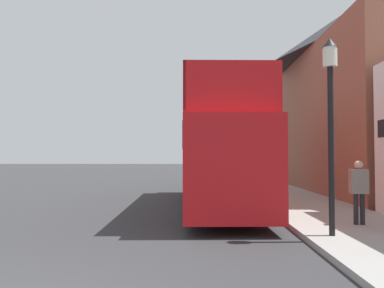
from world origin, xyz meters
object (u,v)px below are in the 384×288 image
Objects in this scene: lamp_post_nearest at (330,98)px; lamp_post_second at (260,125)px; parked_car_ahead_of_bus at (218,176)px; tour_bus at (216,156)px; pedestrian_third at (359,186)px.

lamp_post_second is (-0.20, 8.41, 0.07)m from lamp_post_nearest.
lamp_post_nearest reaches higher than parked_car_ahead_of_bus.
lamp_post_second reaches higher than lamp_post_nearest.
tour_bus is 9.50m from parked_car_ahead_of_bus.
tour_bus is at bearing -93.48° from parked_car_ahead_of_bus.
tour_bus is at bearing -131.90° from lamp_post_second.
parked_car_ahead_of_bus is at bearing 84.93° from tour_bus.
pedestrian_third is 0.37× the size of lamp_post_nearest.
lamp_post_nearest is at bearing -83.55° from parked_car_ahead_of_bus.
pedestrian_third is at bearing 48.96° from lamp_post_nearest.
lamp_post_second is (-1.40, 7.03, 2.18)m from pedestrian_third.
lamp_post_second reaches higher than parked_car_ahead_of_bus.
pedestrian_third is 7.50m from lamp_post_second.
pedestrian_third is at bearing -54.58° from tour_bus.
lamp_post_nearest is (1.78, -15.44, 2.59)m from parked_car_ahead_of_bus.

